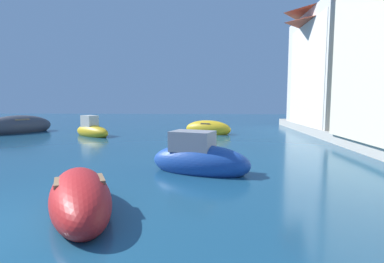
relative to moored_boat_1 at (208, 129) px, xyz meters
name	(u,v)px	position (x,y,z in m)	size (l,w,h in m)	color
quay_promenade	(243,235)	(0.49, -14.97, -0.06)	(44.00, 32.00, 0.50)	#ADA89E
moored_boat_1	(208,129)	(0.00, 0.00, 0.00)	(3.25, 2.26, 1.10)	gold
moored_boat_2	(80,198)	(-2.50, -13.57, -0.02)	(2.43, 3.43, 1.02)	#B21E1E
moored_boat_3	(92,130)	(-6.96, -1.46, 0.02)	(3.02, 2.69, 1.41)	gold
moored_boat_4	(18,127)	(-12.42, -0.05, 0.10)	(3.69, 4.62, 1.47)	#3F3F47
moored_boat_6	(199,159)	(-0.28, -10.18, 0.08)	(3.32, 2.18, 1.49)	#1E479E
waterfront_building_annex	(352,65)	(9.18, 0.96, 4.04)	(6.24, 7.07, 7.58)	silver
waterfront_building_far	(350,60)	(9.18, 1.38, 4.39)	(6.17, 8.52, 8.29)	beige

